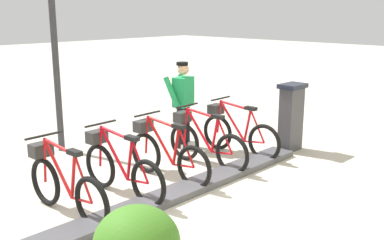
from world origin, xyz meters
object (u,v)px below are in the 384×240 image
Objects in this scene: payment_kiosk at (291,116)px; lamp_post at (53,22)px; bike_docked_4 at (64,183)px; worker_near_rack at (183,102)px; bike_docked_2 at (165,153)px; bike_docked_0 at (237,132)px; bike_docked_1 at (204,141)px; bike_docked_3 at (119,167)px.

payment_kiosk is 4.69m from lamp_post.
lamp_post is (2.54, -1.44, 1.97)m from bike_docked_4.
payment_kiosk is at bearing -140.80° from worker_near_rack.
payment_kiosk is 2.06m from worker_near_rack.
bike_docked_0 is at bearing -90.00° from bike_docked_2.
worker_near_rack is at bearing 39.20° from payment_kiosk.
bike_docked_4 is at bearing 107.67° from worker_near_rack.
bike_docked_1 is (0.00, 0.89, 0.00)m from bike_docked_0.
bike_docked_1 is at bearing 153.54° from worker_near_rack.
lamp_post is (2.54, 1.24, 1.97)m from bike_docked_1.
bike_docked_0 is 1.04× the size of worker_near_rack.
bike_docked_2 is 0.89m from bike_docked_3.
bike_docked_3 is (0.00, 2.68, 0.00)m from bike_docked_0.
bike_docked_0 is 0.89m from bike_docked_1.
payment_kiosk is 3.64m from bike_docked_3.
bike_docked_1 is 3.45m from lamp_post.
worker_near_rack is at bearing -131.21° from lamp_post.
payment_kiosk is 2.76m from bike_docked_2.
payment_kiosk is 0.74× the size of bike_docked_2.
bike_docked_2 is 1.79m from worker_near_rack.
bike_docked_1 is 1.79m from bike_docked_3.
bike_docked_0 is 1.00× the size of bike_docked_2.
payment_kiosk is 1.10m from bike_docked_0.
bike_docked_1 is at bearing -90.00° from bike_docked_2.
lamp_post is at bearing 40.01° from bike_docked_0.
lamp_post is (2.54, 2.14, 1.97)m from bike_docked_0.
bike_docked_0 is 2.68m from bike_docked_3.
worker_near_rack is at bearing -66.12° from bike_docked_3.
bike_docked_4 is at bearing 90.00° from bike_docked_2.
bike_docked_1 is 0.48× the size of lamp_post.
lamp_post is at bearing 26.03° from bike_docked_1.
lamp_post is at bearing 7.83° from bike_docked_2.
worker_near_rack is 0.46× the size of lamp_post.
payment_kiosk reaches higher than bike_docked_4.
payment_kiosk is at bearing -135.70° from lamp_post.
bike_docked_1 and bike_docked_4 have the same top height.
payment_kiosk is 4.52m from bike_docked_4.
bike_docked_2 is 1.00× the size of bike_docked_4.
payment_kiosk is at bearing -99.06° from bike_docked_3.
bike_docked_1 is 1.00× the size of bike_docked_4.
worker_near_rack reaches higher than bike_docked_3.
bike_docked_4 is (0.00, 0.89, 0.00)m from bike_docked_3.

